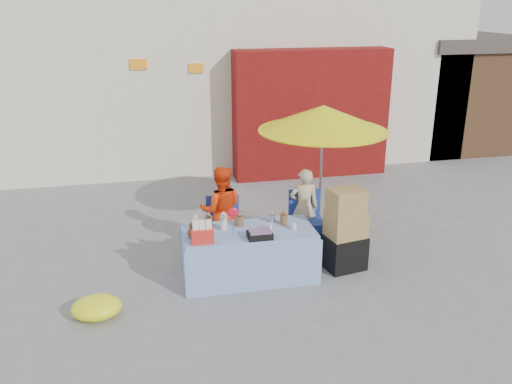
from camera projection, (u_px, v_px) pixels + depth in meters
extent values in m
plane|color=slate|center=(247.00, 278.00, 7.27)|extent=(80.00, 80.00, 0.00)
cube|color=silver|center=(188.00, 55.00, 12.94)|extent=(12.00, 5.00, 4.50)
cube|color=maroon|center=(311.00, 114.00, 11.14)|extent=(3.20, 0.60, 2.60)
cube|color=#4C331E|center=(451.00, 96.00, 13.70)|extent=(2.60, 3.00, 2.40)
cube|color=#3F3833|center=(458.00, 41.00, 13.24)|extent=(2.80, 3.20, 0.30)
cube|color=orange|center=(138.00, 64.00, 10.35)|extent=(0.32, 0.04, 0.20)
cube|color=orange|center=(196.00, 68.00, 10.61)|extent=(0.28, 0.04, 0.18)
cube|color=#8CA4E0|center=(249.00, 254.00, 7.21)|extent=(1.73, 0.79, 0.68)
cube|color=#8CA4E0|center=(255.00, 269.00, 6.85)|extent=(1.77, 0.04, 0.63)
cube|color=#8CA4E0|center=(243.00, 243.00, 7.58)|extent=(1.77, 0.04, 0.63)
cylinder|color=white|center=(196.00, 225.00, 7.06)|extent=(0.10, 0.10, 0.16)
cylinder|color=brown|center=(209.00, 222.00, 7.18)|extent=(0.11, 0.11, 0.14)
cylinder|color=white|center=(224.00, 222.00, 7.08)|extent=(0.09, 0.09, 0.20)
cylinder|color=brown|center=(239.00, 221.00, 7.22)|extent=(0.12, 0.12, 0.13)
cylinder|color=#B2B2B7|center=(272.00, 218.00, 7.33)|extent=(0.08, 0.08, 0.11)
cylinder|color=brown|center=(284.00, 220.00, 7.25)|extent=(0.10, 0.10, 0.14)
cylinder|color=white|center=(270.00, 227.00, 7.09)|extent=(0.07, 0.07, 0.08)
cylinder|color=white|center=(294.00, 226.00, 7.11)|extent=(0.07, 0.07, 0.08)
sphere|color=brown|center=(192.00, 233.00, 6.84)|extent=(0.14, 0.14, 0.14)
ellipsoid|color=red|center=(233.00, 213.00, 6.81)|extent=(0.14, 0.05, 0.14)
cube|color=red|center=(203.00, 236.00, 6.69)|extent=(0.27, 0.13, 0.18)
cube|color=black|center=(260.00, 235.00, 6.85)|extent=(0.31, 0.22, 0.08)
cube|color=#203995|center=(224.00, 241.00, 7.84)|extent=(0.53, 0.52, 0.45)
cube|color=#203995|center=(222.00, 208.00, 7.90)|extent=(0.48, 0.10, 0.40)
cube|color=#203995|center=(306.00, 234.00, 8.09)|extent=(0.53, 0.52, 0.45)
cube|color=#203995|center=(304.00, 202.00, 8.16)|extent=(0.48, 0.10, 0.40)
imported|color=#ED380C|center=(221.00, 210.00, 7.83)|extent=(0.69, 0.57, 1.31)
imported|color=#CAB88F|center=(304.00, 207.00, 8.11)|extent=(0.47, 0.34, 1.19)
cylinder|color=gray|center=(321.00, 177.00, 8.17)|extent=(0.04, 0.04, 2.00)
cone|color=yellow|center=(323.00, 118.00, 7.86)|extent=(1.90, 1.90, 0.38)
cylinder|color=yellow|center=(323.00, 130.00, 7.93)|extent=(1.90, 1.90, 0.02)
cube|color=black|center=(344.00, 252.00, 7.48)|extent=(0.60, 0.52, 0.48)
cube|color=#A8824C|center=(346.00, 224.00, 7.34)|extent=(0.56, 0.47, 0.36)
cube|color=#A8824C|center=(346.00, 201.00, 7.20)|extent=(0.51, 0.42, 0.32)
ellipsoid|color=yellow|center=(97.00, 307.00, 6.34)|extent=(0.62, 0.52, 0.26)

